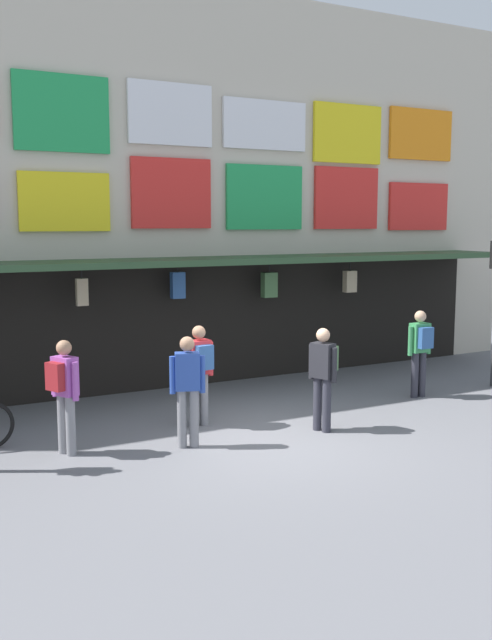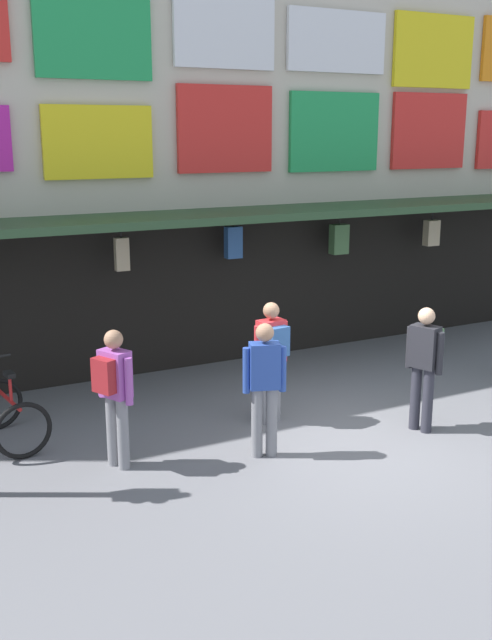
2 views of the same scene
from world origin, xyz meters
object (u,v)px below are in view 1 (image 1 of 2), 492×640
pedestrian_in_purple (64,388)px  pedestrian_in_black (188,385)px  pedestrian_in_green (420,347)px  pedestrian_in_white (200,368)px  pedestrian_in_yellow (323,371)px

pedestrian_in_purple → pedestrian_in_black: same height
pedestrian_in_purple → pedestrian_in_black: (1.70, -0.52, -0.04)m
pedestrian_in_black → pedestrian_in_green: 5.22m
pedestrian_in_green → pedestrian_in_purple: bearing=-177.9°
pedestrian_in_black → pedestrian_in_white: (0.62, 0.92, 0.04)m
pedestrian_in_purple → pedestrian_in_white: (2.32, 0.41, 0.00)m
pedestrian_in_black → pedestrian_in_yellow: bearing=-5.8°
pedestrian_in_black → pedestrian_in_white: bearing=56.3°
pedestrian_in_green → pedestrian_in_white: bearing=178.0°
pedestrian_in_purple → pedestrian_in_black: bearing=-16.9°
pedestrian_in_green → pedestrian_in_black: bearing=-171.5°
pedestrian_in_yellow → pedestrian_in_white: (-1.65, 1.15, 0.00)m
pedestrian_in_purple → pedestrian_in_yellow: bearing=-10.6°
pedestrian_in_purple → pedestrian_in_yellow: size_ratio=1.00×
pedestrian_in_black → pedestrian_in_purple: bearing=163.1°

